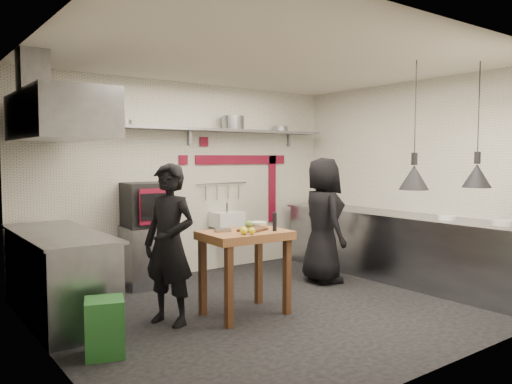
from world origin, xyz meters
TOP-DOWN VIEW (x-y plane):
  - floor at (0.00, 0.00)m, footprint 5.00×5.00m
  - ceiling at (0.00, 0.00)m, footprint 5.00×5.00m
  - wall_back at (0.00, 2.10)m, footprint 5.00×0.04m
  - wall_front at (0.00, -2.10)m, footprint 5.00×0.04m
  - wall_left at (-2.50, 0.00)m, footprint 0.04×4.20m
  - wall_right at (2.50, 0.00)m, footprint 0.04×4.20m
  - red_band_horiz at (0.95, 2.08)m, footprint 1.70×0.02m
  - red_band_vert at (1.55, 2.08)m, footprint 0.14×0.02m
  - red_tile_a at (0.25, 2.08)m, footprint 0.14×0.02m
  - red_tile_b at (-0.10, 2.08)m, footprint 0.14×0.02m
  - back_shelf at (0.00, 1.92)m, footprint 4.60×0.34m
  - shelf_bracket_left at (-1.90, 2.07)m, footprint 0.04×0.06m
  - shelf_bracket_mid at (0.00, 2.07)m, footprint 0.04×0.06m
  - shelf_bracket_right at (1.90, 2.07)m, footprint 0.04×0.06m
  - pan_far_left at (-1.59, 1.92)m, footprint 0.38×0.38m
  - pan_mid_left at (-1.06, 1.92)m, footprint 0.28×0.28m
  - stock_pot at (0.66, 1.92)m, footprint 0.41×0.41m
  - pan_right at (1.58, 1.92)m, footprint 0.31×0.31m
  - oven_stand at (-0.81, 1.77)m, footprint 0.68×0.63m
  - combi_oven at (-0.80, 1.81)m, footprint 0.61×0.57m
  - oven_door at (-0.82, 1.48)m, footprint 0.44×0.06m
  - oven_glass at (-0.84, 1.46)m, footprint 0.38×0.04m
  - hand_sink at (0.55, 1.92)m, footprint 0.46×0.34m
  - sink_tap at (0.55, 1.92)m, footprint 0.03×0.03m
  - sink_drain at (0.55, 1.88)m, footprint 0.06×0.06m
  - utensil_rail at (0.55, 2.06)m, footprint 0.90×0.02m
  - counter_right at (2.15, 0.00)m, footprint 0.70×3.80m
  - counter_right_top at (2.15, 0.00)m, footprint 0.76×3.90m
  - plate_stack at (2.12, -1.49)m, footprint 0.24×0.24m
  - small_bowl_right at (2.10, -0.80)m, footprint 0.28×0.28m
  - counter_left at (-2.15, 1.05)m, footprint 0.70×1.90m
  - counter_left_top at (-2.15, 1.05)m, footprint 0.76×2.00m
  - extractor_hood at (-2.10, 1.05)m, footprint 0.78×1.60m
  - hood_duct at (-2.35, 1.05)m, footprint 0.28×0.28m
  - green_bin at (-2.11, -0.22)m, footprint 0.41×0.41m
  - prep_table at (-0.48, -0.01)m, footprint 0.95×0.68m
  - cutting_board at (-0.40, -0.05)m, footprint 0.36×0.31m
  - pepper_mill at (-0.22, -0.20)m, footprint 0.06×0.06m
  - lemon_a at (-0.63, -0.21)m, footprint 0.09×0.09m
  - lemon_b at (-0.56, -0.26)m, footprint 0.09×0.09m
  - veg_ball at (-0.35, 0.09)m, footprint 0.10×0.10m
  - steel_tray at (-0.70, 0.09)m, footprint 0.19×0.15m
  - bowl at (-0.19, 0.14)m, footprint 0.22×0.22m
  - heat_lamp_near at (1.22, -0.92)m, footprint 0.35×0.35m
  - heat_lamp_far at (1.84, -1.32)m, footprint 0.43×0.43m
  - chef_left at (-1.28, 0.20)m, footprint 0.61×0.71m
  - chef_right at (1.22, 0.53)m, footprint 0.76×0.96m

SIDE VIEW (x-z plane):
  - floor at x=0.00m, z-range 0.00..0.00m
  - green_bin at x=-2.11m, z-range 0.00..0.50m
  - sink_drain at x=0.55m, z-range 0.01..0.67m
  - oven_stand at x=-0.81m, z-range 0.00..0.80m
  - counter_right at x=2.15m, z-range 0.00..0.90m
  - counter_left at x=-2.15m, z-range 0.00..0.90m
  - prep_table at x=-0.48m, z-range 0.00..0.92m
  - hand_sink at x=0.55m, z-range 0.67..0.89m
  - chef_left at x=-1.28m, z-range 0.00..1.66m
  - chef_right at x=1.22m, z-range 0.00..1.71m
  - counter_right_top at x=2.15m, z-range 0.90..0.93m
  - counter_left_top at x=-2.15m, z-range 0.90..0.93m
  - cutting_board at x=-0.40m, z-range 0.92..0.94m
  - steel_tray at x=-0.70m, z-range 0.92..0.95m
  - bowl at x=-0.19m, z-range 0.92..0.98m
  - small_bowl_right at x=2.10m, z-range 0.93..0.98m
  - lemon_b at x=-0.56m, z-range 0.92..0.99m
  - sink_tap at x=0.55m, z-range 0.89..1.03m
  - lemon_a at x=-0.63m, z-range 0.92..1.00m
  - plate_stack at x=2.12m, z-range 0.93..1.00m
  - veg_ball at x=-0.35m, z-range 0.92..1.02m
  - pepper_mill at x=-0.22m, z-range 0.92..1.12m
  - combi_oven at x=-0.80m, z-range 0.80..1.38m
  - oven_door at x=-0.82m, z-range 0.86..1.32m
  - oven_glass at x=-0.84m, z-range 0.92..1.26m
  - red_band_vert at x=1.55m, z-range 0.65..1.75m
  - utensil_rail at x=0.55m, z-range 1.31..1.33m
  - wall_back at x=0.00m, z-range 0.00..2.80m
  - wall_front at x=0.00m, z-range 0.00..2.80m
  - wall_left at x=-2.50m, z-range 0.00..2.80m
  - wall_right at x=2.50m, z-range 0.00..2.80m
  - red_band_horiz at x=0.95m, z-range 1.61..1.75m
  - red_tile_b at x=-0.10m, z-range 1.61..1.75m
  - red_tile_a at x=0.25m, z-range 1.88..2.02m
  - shelf_bracket_left at x=-1.90m, z-range 1.90..2.14m
  - shelf_bracket_mid at x=0.00m, z-range 1.90..2.14m
  - shelf_bracket_right at x=1.90m, z-range 1.90..2.14m
  - heat_lamp_near at x=1.22m, z-range 1.35..2.80m
  - heat_lamp_far at x=1.84m, z-range 1.37..2.80m
  - back_shelf at x=0.00m, z-range 2.10..2.14m
  - extractor_hood at x=-2.10m, z-range 1.90..2.40m
  - pan_mid_left at x=-1.06m, z-range 2.14..2.21m
  - pan_right at x=1.58m, z-range 2.14..2.22m
  - pan_far_left at x=-1.59m, z-range 2.14..2.23m
  - stock_pot at x=0.66m, z-range 2.14..2.34m
  - hood_duct at x=-2.35m, z-range 2.30..2.80m
  - ceiling at x=0.00m, z-range 2.80..2.80m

